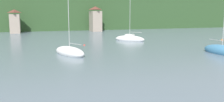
# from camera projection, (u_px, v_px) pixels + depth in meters

# --- Properties ---
(wooded_hillside) EXTENTS (352.00, 57.47, 37.73)m
(wooded_hillside) POSITION_uv_depth(u_px,v_px,m) (49.00, 10.00, 114.66)
(wooded_hillside) COLOR #2D4C28
(wooded_hillside) RESTS_ON ground_plane
(shore_building_west) EXTENTS (3.18, 5.84, 7.55)m
(shore_building_west) POSITION_uv_depth(u_px,v_px,m) (15.00, 22.00, 75.81)
(shore_building_west) COLOR gray
(shore_building_west) RESTS_ON ground_plane
(shore_building_westcentral) EXTENTS (3.55, 5.96, 8.83)m
(shore_building_westcentral) POSITION_uv_depth(u_px,v_px,m) (95.00, 19.00, 84.44)
(shore_building_westcentral) COLOR gray
(shore_building_westcentral) RESTS_ON ground_plane
(sailboat_far_1) EXTENTS (4.78, 7.15, 8.73)m
(sailboat_far_1) POSITION_uv_depth(u_px,v_px,m) (70.00, 52.00, 35.07)
(sailboat_far_1) COLOR white
(sailboat_far_1) RESTS_ON ground_plane
(sailboat_mid_4) EXTENTS (2.14, 7.28, 10.09)m
(sailboat_mid_4) POSITION_uv_depth(u_px,v_px,m) (222.00, 51.00, 35.72)
(sailboat_mid_4) COLOR teal
(sailboat_mid_4) RESTS_ON ground_plane
(sailboat_far_5) EXTENTS (6.32, 6.74, 10.92)m
(sailboat_far_5) POSITION_uv_depth(u_px,v_px,m) (130.00, 39.00, 53.92)
(sailboat_far_5) COLOR white
(sailboat_far_5) RESTS_ON ground_plane
(mooring_buoy_near) EXTENTS (0.39, 0.39, 0.39)m
(mooring_buoy_near) POSITION_uv_depth(u_px,v_px,m) (84.00, 45.00, 45.68)
(mooring_buoy_near) COLOR red
(mooring_buoy_near) RESTS_ON ground_plane
(mooring_buoy_mid) EXTENTS (0.55, 0.55, 0.55)m
(mooring_buoy_mid) POSITION_uv_depth(u_px,v_px,m) (222.00, 40.00, 54.94)
(mooring_buoy_mid) COLOR orange
(mooring_buoy_mid) RESTS_ON ground_plane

